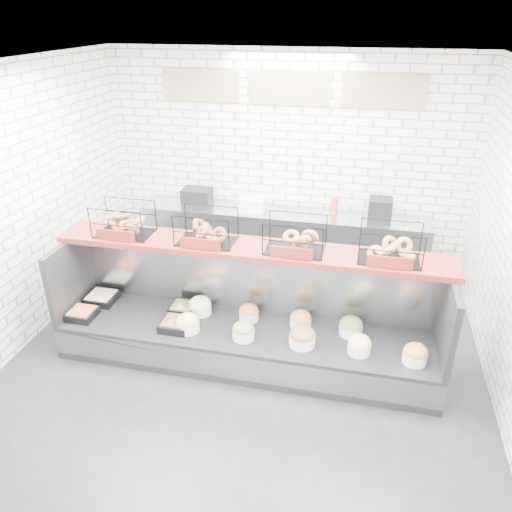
# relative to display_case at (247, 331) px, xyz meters

# --- Properties ---
(ground) EXTENTS (5.50, 5.50, 0.00)m
(ground) POSITION_rel_display_case_xyz_m (-0.01, -0.34, -0.33)
(ground) COLOR black
(ground) RESTS_ON ground
(room_shell) EXTENTS (5.02, 5.51, 3.01)m
(room_shell) POSITION_rel_display_case_xyz_m (-0.01, 0.26, 1.73)
(room_shell) COLOR white
(room_shell) RESTS_ON ground
(display_case) EXTENTS (4.00, 0.90, 1.20)m
(display_case) POSITION_rel_display_case_xyz_m (0.00, 0.00, 0.00)
(display_case) COLOR black
(display_case) RESTS_ON ground
(bagel_shelf) EXTENTS (4.10, 0.50, 0.40)m
(bagel_shelf) POSITION_rel_display_case_xyz_m (-0.01, 0.18, 1.04)
(bagel_shelf) COLOR #521B11
(bagel_shelf) RESTS_ON display_case
(prep_counter) EXTENTS (4.00, 0.60, 1.20)m
(prep_counter) POSITION_rel_display_case_xyz_m (-0.01, 2.09, 0.14)
(prep_counter) COLOR #93969B
(prep_counter) RESTS_ON ground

